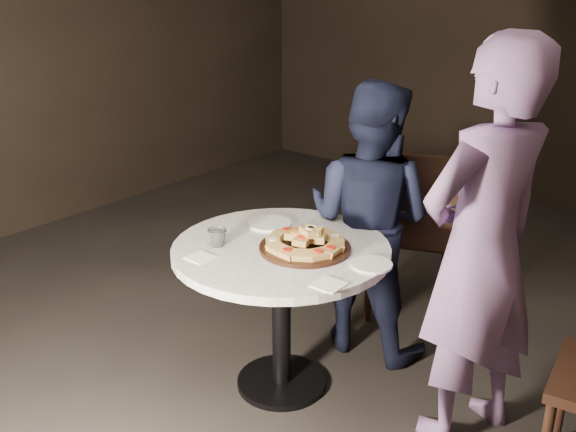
% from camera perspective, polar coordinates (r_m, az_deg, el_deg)
% --- Properties ---
extents(floor, '(7.00, 7.00, 0.00)m').
position_cam_1_polar(floor, '(3.22, 1.10, -15.62)').
color(floor, black).
rests_on(floor, ground).
extents(table, '(1.30, 1.30, 0.75)m').
position_cam_1_polar(table, '(2.98, -0.61, -5.11)').
color(table, black).
rests_on(table, ground).
extents(serving_board, '(0.42, 0.42, 0.02)m').
position_cam_1_polar(serving_board, '(2.88, 1.52, -2.83)').
color(serving_board, black).
rests_on(serving_board, table).
extents(focaccia_pile, '(0.37, 0.37, 0.10)m').
position_cam_1_polar(focaccia_pile, '(2.86, 1.59, -2.15)').
color(focaccia_pile, '#AE8743').
rests_on(focaccia_pile, serving_board).
extents(plate_left, '(0.26, 0.26, 0.01)m').
position_cam_1_polar(plate_left, '(3.16, -1.63, -0.65)').
color(plate_left, white).
rests_on(plate_left, table).
extents(plate_right, '(0.23, 0.23, 0.01)m').
position_cam_1_polar(plate_right, '(2.75, 7.43, -4.29)').
color(plate_right, white).
rests_on(plate_right, table).
extents(water_glass, '(0.10, 0.10, 0.08)m').
position_cam_1_polar(water_glass, '(2.92, -6.31, -1.91)').
color(water_glass, silver).
rests_on(water_glass, table).
extents(napkin_near, '(0.11, 0.11, 0.01)m').
position_cam_1_polar(napkin_near, '(2.82, -7.83, -3.66)').
color(napkin_near, white).
rests_on(napkin_near, table).
extents(napkin_far, '(0.12, 0.12, 0.01)m').
position_cam_1_polar(napkin_far, '(2.57, 3.64, -6.11)').
color(napkin_far, white).
rests_on(napkin_far, table).
extents(chair_far, '(0.64, 0.65, 1.03)m').
position_cam_1_polar(chair_far, '(3.65, 10.86, -0.69)').
color(chair_far, black).
rests_on(chair_far, ground).
extents(diner_navy, '(0.75, 0.61, 1.44)m').
position_cam_1_polar(diner_navy, '(3.32, 7.21, -0.39)').
color(diner_navy, black).
rests_on(diner_navy, ground).
extents(diner_teal, '(0.61, 0.74, 1.73)m').
position_cam_1_polar(diner_teal, '(2.69, 16.80, -3.05)').
color(diner_teal, slate).
rests_on(diner_teal, ground).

